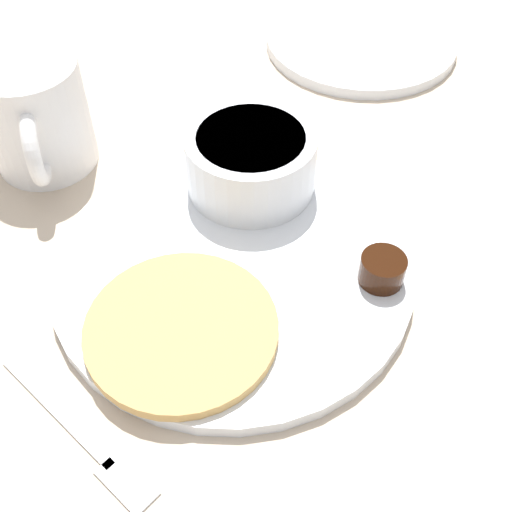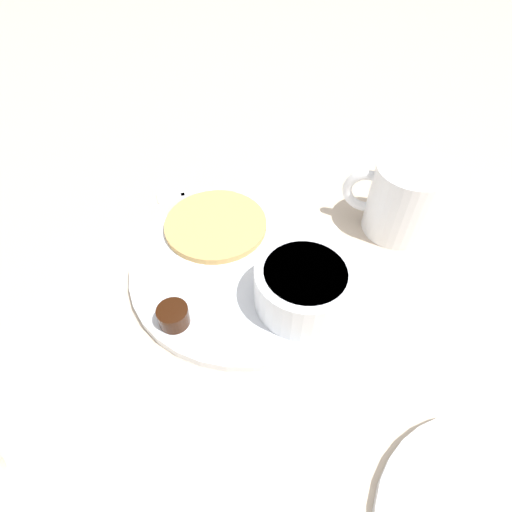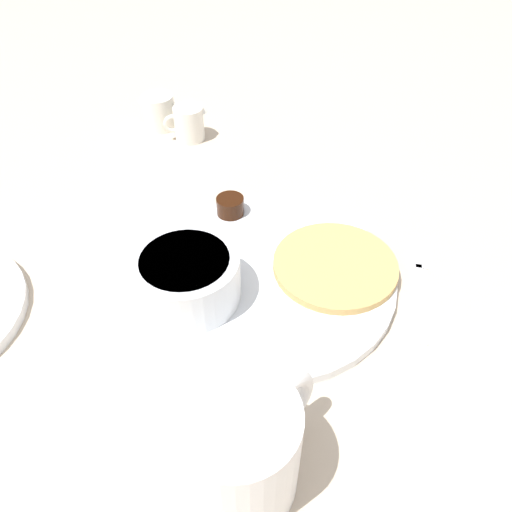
% 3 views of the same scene
% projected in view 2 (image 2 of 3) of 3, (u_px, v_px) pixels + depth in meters
% --- Properties ---
extents(ground_plane, '(4.00, 4.00, 0.00)m').
position_uv_depth(ground_plane, '(244.00, 269.00, 0.51)').
color(ground_plane, '#C6B299').
extents(plate, '(0.29, 0.29, 0.01)m').
position_uv_depth(plate, '(244.00, 266.00, 0.51)').
color(plate, white).
rests_on(plate, ground_plane).
extents(pancake_stack, '(0.14, 0.14, 0.01)m').
position_uv_depth(pancake_stack, '(216.00, 225.00, 0.55)').
color(pancake_stack, tan).
rests_on(pancake_stack, plate).
extents(bowl, '(0.11, 0.11, 0.05)m').
position_uv_depth(bowl, '(304.00, 286.00, 0.44)').
color(bowl, white).
rests_on(bowl, plate).
extents(syrup_cup, '(0.03, 0.03, 0.02)m').
position_uv_depth(syrup_cup, '(173.00, 316.00, 0.44)').
color(syrup_cup, black).
rests_on(syrup_cup, plate).
extents(butter_ramekin, '(0.05, 0.05, 0.04)m').
position_uv_depth(butter_ramekin, '(307.00, 311.00, 0.44)').
color(butter_ramekin, white).
rests_on(butter_ramekin, plate).
extents(coffee_mug, '(0.09, 0.13, 0.10)m').
position_uv_depth(coffee_mug, '(401.00, 200.00, 0.53)').
color(coffee_mug, white).
rests_on(coffee_mug, ground_plane).
extents(fork, '(0.12, 0.12, 0.00)m').
position_uv_depth(fork, '(195.00, 192.00, 0.62)').
color(fork, silver).
rests_on(fork, ground_plane).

